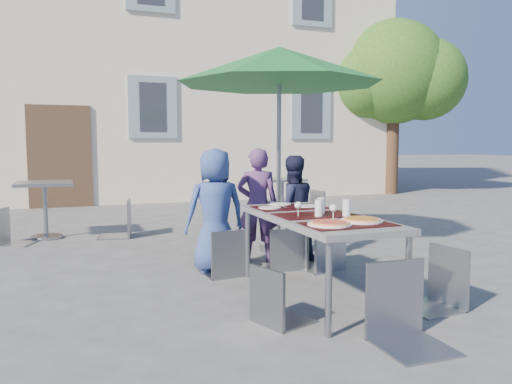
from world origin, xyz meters
name	(u,v)px	position (x,y,z in m)	size (l,w,h in m)	color
ground	(285,296)	(0.00, 0.00, 0.00)	(90.00, 90.00, 0.00)	#48494B
building	(130,26)	(0.00, 11.50, 4.85)	(13.60, 8.20, 11.10)	beige
tree	(395,74)	(6.55, 7.54, 3.25)	(3.60, 3.00, 4.70)	#432C1C
dining_table	(316,221)	(0.24, -0.14, 0.70)	(0.80, 1.85, 0.76)	#4A494F
pizza_near_left	(330,223)	(0.07, -0.69, 0.77)	(0.34, 0.34, 0.03)	white
pizza_near_right	(362,220)	(0.40, -0.63, 0.77)	(0.34, 0.34, 0.03)	white
glassware	(326,207)	(0.29, -0.23, 0.83)	(0.46, 0.41, 0.15)	silver
place_settings	(286,206)	(0.23, 0.48, 0.76)	(0.67, 0.45, 0.01)	white
child_0	(215,210)	(-0.35, 1.07, 0.67)	(0.65, 0.42, 1.33)	#304686
child_1	(257,205)	(0.24, 1.34, 0.67)	(0.49, 0.32, 1.33)	#533165
child_2	(292,209)	(0.63, 1.22, 0.62)	(0.61, 0.35, 1.25)	#191C38
chair_0	(227,224)	(-0.29, 0.83, 0.56)	(0.46, 0.47, 0.95)	gray
chair_1	(285,223)	(0.39, 0.87, 0.52)	(0.44, 0.44, 0.89)	gray
chair_2	(324,216)	(0.77, 0.69, 0.60)	(0.57, 0.57, 1.02)	#92989D
chair_3	(276,261)	(-0.35, -0.63, 0.50)	(0.49, 0.49, 0.86)	gray
chair_4	(441,241)	(1.09, -0.75, 0.57)	(0.47, 0.47, 0.97)	gray
chair_5	(406,254)	(0.35, -1.27, 0.63)	(0.47, 0.48, 1.06)	gray
patio_umbrella	(279,67)	(0.71, 1.81, 2.34)	(2.60, 2.60, 2.59)	#999AA0
cafe_table_0	(45,198)	(-2.16, 3.74, 0.60)	(0.77, 0.77, 0.83)	#999AA0
bg_chair_l_0	(8,204)	(-2.62, 3.46, 0.55)	(0.55, 0.54, 0.95)	gray
bg_chair_r_0	(121,195)	(-1.11, 3.50, 0.62)	(0.54, 0.53, 1.05)	gray
cafe_table_1	(282,191)	(1.83, 4.28, 0.51)	(0.69, 0.69, 0.74)	#999AA0
bg_chair_l_1	(258,192)	(1.37, 4.32, 0.51)	(0.52, 0.51, 0.87)	gray
bg_chair_r_1	(314,188)	(2.51, 4.34, 0.55)	(0.50, 0.50, 0.94)	gray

